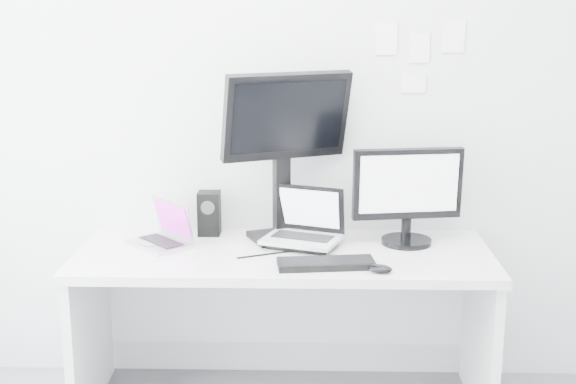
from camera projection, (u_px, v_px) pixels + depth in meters
The scene contains 13 objects.
back_wall at pixel (286, 99), 3.69m from camera, with size 3.60×3.60×0.00m, color silver.
desk at pixel (284, 330), 3.58m from camera, with size 1.80×0.70×0.73m, color silver.
macbook at pixel (158, 223), 3.55m from camera, with size 0.28×0.21×0.21m, color #B3B3B7.
speaker at pixel (209, 213), 3.73m from camera, with size 0.10×0.10×0.20m, color black.
dell_laptop at pixel (301, 218), 3.52m from camera, with size 0.32×0.25×0.27m, color #B7B9BF.
rear_monitor at pixel (284, 154), 3.59m from camera, with size 0.57×0.21×0.78m, color black.
samsung_monitor at pixel (408, 195), 3.55m from camera, with size 0.49×0.22×0.45m, color black.
keyboard at pixel (326, 264), 3.29m from camera, with size 0.40×0.14×0.03m, color black.
mouse at pixel (380, 269), 3.22m from camera, with size 0.10×0.06×0.03m, color black.
wall_note_0 at pixel (386, 39), 3.61m from camera, with size 0.10×0.00×0.14m, color white.
wall_note_1 at pixel (419, 48), 3.62m from camera, with size 0.09×0.00×0.13m, color white.
wall_note_2 at pixel (454, 37), 3.60m from camera, with size 0.10×0.00×0.14m, color white.
wall_note_3 at pixel (414, 84), 3.65m from camera, with size 0.11×0.00×0.08m, color white.
Camera 1 is at (0.11, -2.09, 1.80)m, focal length 50.40 mm.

